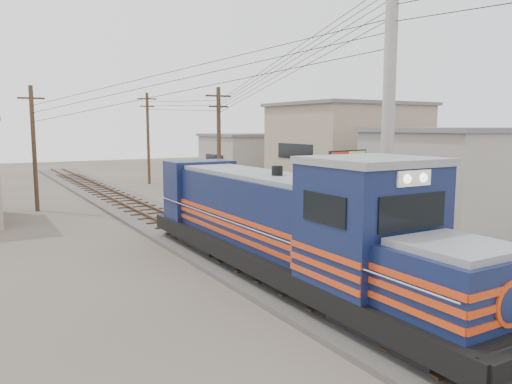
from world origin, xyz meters
TOP-DOWN VIEW (x-y plane):
  - ground at (0.00, 0.00)m, footprint 120.00×120.00m
  - ballast at (0.00, 10.00)m, footprint 3.60×70.00m
  - track at (0.00, 10.00)m, footprint 1.15×70.00m
  - locomotive at (0.00, 0.03)m, footprint 2.88×15.68m
  - utility_pole_main at (3.50, -0.50)m, footprint 0.40×0.40m
  - wooden_pole_mid at (4.50, 14.00)m, footprint 1.60×0.24m
  - wooden_pole_far at (4.80, 28.00)m, footprint 1.60×0.24m
  - wooden_pole_left at (-5.00, 18.00)m, footprint 1.60×0.24m
  - power_lines at (-0.14, 8.49)m, footprint 9.65×19.00m
  - shophouse_front at (11.50, 3.00)m, footprint 7.35×6.30m
  - shophouse_mid at (12.50, 12.00)m, footprint 8.40×7.35m
  - shophouse_back at (11.00, 22.00)m, footprint 6.30×6.30m
  - billboard at (5.88, 4.18)m, footprint 2.40×0.60m
  - market_umbrella at (5.22, 5.75)m, footprint 2.82×2.82m
  - vendor at (7.38, 5.37)m, footprint 0.65×0.61m
  - plant_nursery at (5.47, 4.17)m, footprint 3.24×3.18m

SIDE VIEW (x-z plane):
  - ground at x=0.00m, z-range 0.00..0.00m
  - ballast at x=0.00m, z-range 0.00..0.16m
  - track at x=0.00m, z-range 0.20..0.32m
  - plant_nursery at x=5.47m, z-range -0.10..1.02m
  - vendor at x=7.38m, z-range 0.00..1.50m
  - locomotive at x=0.00m, z-range -0.24..3.65m
  - market_umbrella at x=5.22m, z-range 0.90..3.26m
  - shophouse_back at x=11.00m, z-range 0.01..4.21m
  - shophouse_front at x=11.50m, z-range 0.01..4.71m
  - billboard at x=5.88m, z-range 0.90..4.65m
  - shophouse_mid at x=12.50m, z-range 0.01..6.21m
  - wooden_pole_mid at x=4.50m, z-range 0.18..7.18m
  - wooden_pole_left at x=-5.00m, z-range 0.18..7.18m
  - wooden_pole_far at x=4.80m, z-range 0.18..7.68m
  - utility_pole_main at x=3.50m, z-range 0.00..10.00m
  - power_lines at x=-0.14m, z-range 5.91..9.21m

